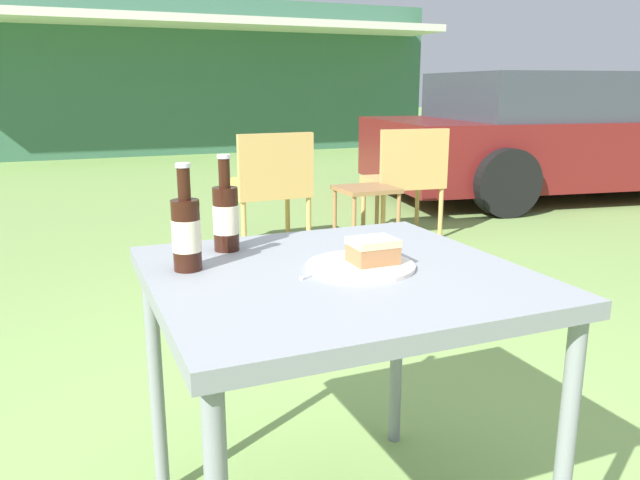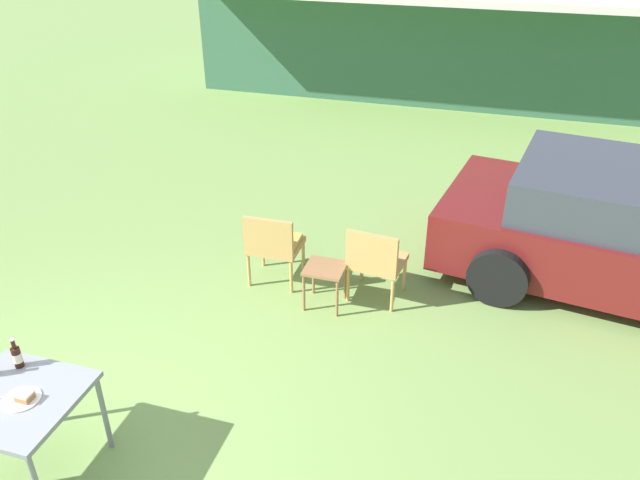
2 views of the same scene
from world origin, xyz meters
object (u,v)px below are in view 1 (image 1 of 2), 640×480
object	(u,v)px
parked_car	(565,136)
cola_bottle_near	(226,216)
cola_bottle_far	(186,232)
wicker_chair_plain	(406,174)
cake_on_plate	(366,259)
garden_side_table	(366,197)
patio_table	(336,299)
wicker_chair_cushioned	(269,183)

from	to	relation	value
parked_car	cola_bottle_near	world-z (taller)	parked_car
cola_bottle_near	cola_bottle_far	distance (m)	0.19
wicker_chair_plain	cola_bottle_far	distance (m)	3.58
wicker_chair_plain	cake_on_plate	world-z (taller)	wicker_chair_plain
garden_side_table	patio_table	size ratio (longest dim) A/B	0.54
wicker_chair_plain	garden_side_table	size ratio (longest dim) A/B	1.86
patio_table	cola_bottle_far	size ratio (longest dim) A/B	3.38
parked_car	cake_on_plate	world-z (taller)	parked_car
patio_table	cola_bottle_far	xyz separation A→B (m)	(-0.32, 0.14, 0.16)
parked_car	wicker_chair_plain	bearing A→B (deg)	-148.47
wicker_chair_plain	cola_bottle_far	bearing A→B (deg)	57.78
wicker_chair_cushioned	patio_table	world-z (taller)	wicker_chair_cushioned
parked_car	cola_bottle_near	size ratio (longest dim) A/B	17.75
parked_car	wicker_chair_cushioned	size ratio (longest dim) A/B	5.22
parked_car	cola_bottle_near	bearing A→B (deg)	-132.79
garden_side_table	cake_on_plate	bearing A→B (deg)	-116.97
parked_car	patio_table	size ratio (longest dim) A/B	5.25
wicker_chair_cushioned	cola_bottle_far	distance (m)	3.04
wicker_chair_plain	cola_bottle_near	size ratio (longest dim) A/B	3.40
parked_car	cola_bottle_far	world-z (taller)	parked_car
parked_car	cake_on_plate	size ratio (longest dim) A/B	17.18
wicker_chair_plain	patio_table	world-z (taller)	wicker_chair_plain
parked_car	wicker_chair_cushioned	xyz separation A→B (m)	(-3.73, -1.08, -0.14)
parked_car	wicker_chair_plain	distance (m)	2.84
wicker_chair_cushioned	wicker_chair_plain	size ratio (longest dim) A/B	1.00
wicker_chair_plain	cake_on_plate	xyz separation A→B (m)	(-1.84, -2.93, 0.27)
parked_car	wicker_chair_plain	world-z (taller)	parked_car
garden_side_table	parked_car	bearing A→B (deg)	23.40
wicker_chair_cushioned	garden_side_table	world-z (taller)	wicker_chair_cushioned
garden_side_table	cola_bottle_far	size ratio (longest dim) A/B	1.83
wicker_chair_plain	wicker_chair_cushioned	bearing A→B (deg)	5.39
garden_side_table	patio_table	bearing A→B (deg)	-118.26
parked_car	cola_bottle_far	size ratio (longest dim) A/B	17.75
parked_car	patio_table	world-z (taller)	parked_car
wicker_chair_plain	parked_car	bearing A→B (deg)	-150.82
wicker_chair_cushioned	cola_bottle_near	world-z (taller)	cola_bottle_near
wicker_chair_cushioned	cola_bottle_far	size ratio (longest dim) A/B	3.40
parked_car	wicker_chair_cushioned	world-z (taller)	parked_car
cola_bottle_far	wicker_chair_plain	bearing A→B (deg)	51.32
wicker_chair_plain	cake_on_plate	size ratio (longest dim) A/B	3.29
wicker_chair_plain	garden_side_table	xyz separation A→B (m)	(-0.47, -0.24, -0.11)
cola_bottle_near	cake_on_plate	bearing A→B (deg)	-47.02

